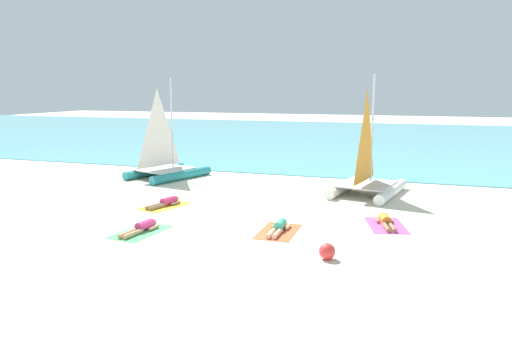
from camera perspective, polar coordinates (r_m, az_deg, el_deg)
name	(u,v)px	position (r m, az deg, el deg)	size (l,w,h in m)	color
ground_plane	(290,177)	(23.48, 4.14, -0.80)	(120.00, 120.00, 0.00)	beige
ocean_water	(347,138)	(43.29, 10.86, 3.90)	(120.00, 40.00, 0.05)	#5BB2C1
sailboat_white	(367,177)	(19.94, 13.22, -0.78)	(3.07, 4.14, 4.90)	white
sailboat_teal	(166,163)	(23.55, -10.80, 0.86)	(3.43, 4.27, 4.83)	teal
towel_leftmost	(165,206)	(17.94, -10.94, -4.22)	(1.10, 1.90, 0.01)	yellow
sunbather_leftmost	(166,202)	(17.96, -10.80, -3.79)	(0.81, 1.55, 0.30)	#D83372
towel_center_left	(141,232)	(14.91, -13.70, -7.19)	(1.10, 1.90, 0.01)	#4CB266
sunbather_center_left	(142,227)	(14.92, -13.56, -6.67)	(0.61, 1.57, 0.30)	#D83372
towel_center_right	(278,231)	(14.55, 2.69, -7.34)	(1.10, 1.90, 0.01)	#EA5933
sunbather_center_right	(279,227)	(14.58, 2.76, -6.79)	(0.55, 1.56, 0.30)	#3FB28C
towel_rightmost	(386,225)	(15.73, 15.38, -6.38)	(1.10, 1.90, 0.01)	#D84C99
sunbather_rightmost	(386,221)	(15.76, 15.35, -5.87)	(0.78, 1.55, 0.30)	orange
beach_ball	(327,251)	(12.34, 8.55, -9.60)	(0.42, 0.42, 0.42)	red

